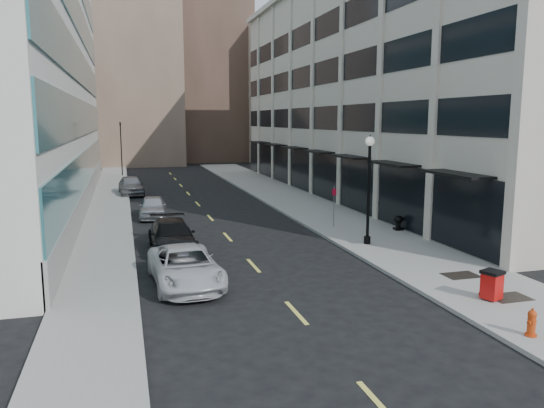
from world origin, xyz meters
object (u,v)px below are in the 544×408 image
car_grey_sedan (131,185)px  trash_bin (492,284)px  car_black_pickup (172,236)px  car_silver_sedan (153,207)px  car_white_van (185,267)px  urn_planter (398,221)px  lamppost (369,180)px  sign_post (334,201)px  fire_hydrant (532,323)px  traffic_signal (120,126)px

car_grey_sedan → trash_bin: size_ratio=4.63×
car_grey_sedan → car_black_pickup: bearing=-89.3°
car_silver_sedan → trash_bin: 22.55m
car_white_van → urn_planter: 14.37m
lamppost → sign_post: lamppost is taller
fire_hydrant → trash_bin: bearing=59.8°
car_grey_sedan → trash_bin: car_grey_sedan is taller
car_white_van → car_grey_sedan: 26.49m
car_grey_sedan → lamppost: 25.29m
car_black_pickup → trash_bin: size_ratio=4.96×
car_white_van → car_silver_sedan: (-0.39, 15.00, -0.02)m
traffic_signal → urn_planter: size_ratio=8.41×
fire_hydrant → car_white_van: bearing=126.4°
sign_post → fire_hydrant: bearing=-108.2°
fire_hydrant → car_black_pickup: bearing=111.5°
trash_bin → sign_post: size_ratio=0.43×
car_silver_sedan → sign_post: bearing=-29.1°
traffic_signal → car_black_pickup: size_ratio=1.35×
car_silver_sedan → sign_post: (9.99, -6.63, 0.99)m
car_white_van → fire_hydrant: 12.08m
urn_planter → car_silver_sedan: bearing=147.3°
urn_planter → car_black_pickup: bearing=-175.8°
urn_planter → traffic_signal: bearing=113.1°
car_white_van → car_grey_sedan: (-1.60, 26.44, 0.08)m
traffic_signal → car_silver_sedan: size_ratio=1.66×
lamppost → sign_post: bearing=90.0°
car_black_pickup → urn_planter: 12.83m
traffic_signal → car_grey_sedan: 16.32m
car_grey_sedan → urn_planter: size_ratio=5.82×
car_silver_sedan → urn_planter: size_ratio=5.08×
car_grey_sedan → fire_hydrant: size_ratio=5.78×
car_black_pickup → fire_hydrant: 16.34m
traffic_signal → trash_bin: size_ratio=6.69×
traffic_signal → car_silver_sedan: 27.53m
car_white_van → car_silver_sedan: size_ratio=1.27×
sign_post → car_white_van: bearing=-155.2°
traffic_signal → lamppost: (11.90, -38.09, -2.33)m
car_white_van → traffic_signal: bearing=90.1°
fire_hydrant → urn_planter: size_ratio=1.01×
car_silver_sedan → fire_hydrant: (9.44, -23.00, -0.16)m
car_black_pickup → sign_post: sign_post is taller
car_silver_sedan → car_grey_sedan: bearing=100.4°
trash_bin → urn_planter: 11.86m
traffic_signal → lamppost: bearing=-72.6°
trash_bin → urn_planter: trash_bin is taller
car_black_pickup → sign_post: bearing=15.5°
car_grey_sedan → urn_planter: bearing=-57.8°
car_silver_sedan → fire_hydrant: 24.87m
car_black_pickup → car_grey_sedan: car_grey_sedan is taller
traffic_signal → car_white_van: size_ratio=1.31×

